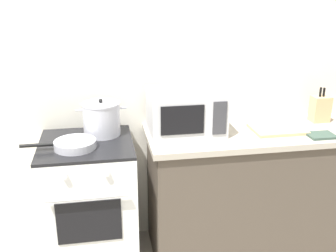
{
  "coord_description": "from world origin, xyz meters",
  "views": [
    {
      "loc": [
        -0.24,
        -1.85,
        1.87
      ],
      "look_at": [
        0.19,
        0.6,
        1.0
      ],
      "focal_mm": 42.79,
      "sensor_mm": 36.0,
      "label": 1
    }
  ],
  "objects_px": {
    "cutting_board": "(278,129)",
    "knife_block": "(320,109)",
    "microwave": "(186,111)",
    "oven_mitt": "(321,135)",
    "frying_pan": "(74,144)",
    "stove": "(90,205)",
    "stock_pot": "(102,119)"
  },
  "relations": [
    {
      "from": "microwave",
      "to": "frying_pan",
      "type": "bearing_deg",
      "value": -167.53
    },
    {
      "from": "microwave",
      "to": "oven_mitt",
      "type": "height_order",
      "value": "microwave"
    },
    {
      "from": "frying_pan",
      "to": "knife_block",
      "type": "distance_m",
      "value": 1.79
    },
    {
      "from": "oven_mitt",
      "to": "stock_pot",
      "type": "bearing_deg",
      "value": 168.54
    },
    {
      "from": "frying_pan",
      "to": "microwave",
      "type": "xyz_separation_m",
      "value": [
        0.74,
        0.16,
        0.12
      ]
    },
    {
      "from": "stove",
      "to": "stock_pot",
      "type": "distance_m",
      "value": 0.6
    },
    {
      "from": "microwave",
      "to": "knife_block",
      "type": "height_order",
      "value": "microwave"
    },
    {
      "from": "stock_pot",
      "to": "oven_mitt",
      "type": "height_order",
      "value": "stock_pot"
    },
    {
      "from": "frying_pan",
      "to": "cutting_board",
      "type": "xyz_separation_m",
      "value": [
        1.38,
        0.09,
        -0.02
      ]
    },
    {
      "from": "stock_pot",
      "to": "cutting_board",
      "type": "height_order",
      "value": "stock_pot"
    },
    {
      "from": "stove",
      "to": "stock_pot",
      "type": "xyz_separation_m",
      "value": [
        0.11,
        0.13,
        0.57
      ]
    },
    {
      "from": "frying_pan",
      "to": "microwave",
      "type": "distance_m",
      "value": 0.77
    },
    {
      "from": "stove",
      "to": "knife_block",
      "type": "bearing_deg",
      "value": 4.74
    },
    {
      "from": "knife_block",
      "to": "oven_mitt",
      "type": "relative_size",
      "value": 1.44
    },
    {
      "from": "cutting_board",
      "to": "knife_block",
      "type": "xyz_separation_m",
      "value": [
        0.39,
        0.14,
        0.09
      ]
    },
    {
      "from": "stove",
      "to": "cutting_board",
      "type": "xyz_separation_m",
      "value": [
        1.31,
        0.0,
        0.47
      ]
    },
    {
      "from": "frying_pan",
      "to": "oven_mitt",
      "type": "xyz_separation_m",
      "value": [
        1.62,
        -0.07,
        -0.02
      ]
    },
    {
      "from": "frying_pan",
      "to": "cutting_board",
      "type": "distance_m",
      "value": 1.38
    },
    {
      "from": "stock_pot",
      "to": "frying_pan",
      "type": "distance_m",
      "value": 0.29
    },
    {
      "from": "stock_pot",
      "to": "microwave",
      "type": "distance_m",
      "value": 0.57
    },
    {
      "from": "frying_pan",
      "to": "oven_mitt",
      "type": "relative_size",
      "value": 2.55
    },
    {
      "from": "knife_block",
      "to": "cutting_board",
      "type": "bearing_deg",
      "value": -160.21
    },
    {
      "from": "stock_pot",
      "to": "cutting_board",
      "type": "distance_m",
      "value": 1.22
    },
    {
      "from": "stove",
      "to": "frying_pan",
      "type": "distance_m",
      "value": 0.5
    },
    {
      "from": "frying_pan",
      "to": "knife_block",
      "type": "height_order",
      "value": "knife_block"
    },
    {
      "from": "stove",
      "to": "frying_pan",
      "type": "xyz_separation_m",
      "value": [
        -0.07,
        -0.08,
        0.48
      ]
    },
    {
      "from": "stove",
      "to": "oven_mitt",
      "type": "distance_m",
      "value": 1.63
    },
    {
      "from": "stove",
      "to": "microwave",
      "type": "height_order",
      "value": "microwave"
    },
    {
      "from": "cutting_board",
      "to": "knife_block",
      "type": "height_order",
      "value": "knife_block"
    },
    {
      "from": "stove",
      "to": "knife_block",
      "type": "relative_size",
      "value": 3.56
    },
    {
      "from": "stock_pot",
      "to": "oven_mitt",
      "type": "distance_m",
      "value": 1.47
    },
    {
      "from": "stove",
      "to": "stock_pot",
      "type": "relative_size",
      "value": 2.73
    }
  ]
}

